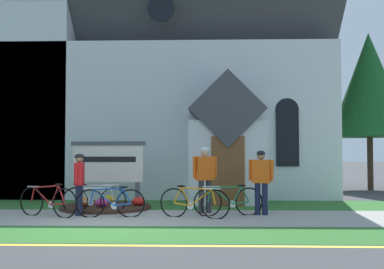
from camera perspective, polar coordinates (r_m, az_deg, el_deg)
ground at (r=13.94m, az=-7.85°, el=-8.89°), size 140.00×140.00×0.00m
sidewalk_slab at (r=11.50m, az=-6.00°, el=-10.28°), size 32.00×2.78×0.01m
grass_verge at (r=9.22m, az=-7.99°, el=-12.26°), size 32.00×1.89×0.01m
church_lawn at (r=14.18m, az=-4.52°, el=-8.78°), size 24.00×2.66×0.01m
curb_paint_stripe at (r=8.16m, az=-9.32°, el=-13.57°), size 28.00×0.16×0.01m
church_building at (r=19.98m, az=-3.76°, el=7.15°), size 12.70×11.00×13.05m
church_sign at (r=13.51m, az=-10.48°, el=-3.63°), size 2.20×0.23×1.94m
flower_bed at (r=13.34m, az=-10.71°, el=-8.83°), size 2.57×2.57×0.34m
bicycle_red at (r=11.72m, az=4.63°, el=-8.30°), size 1.78×0.37×0.81m
bicycle_orange at (r=11.57m, az=-10.15°, el=-8.38°), size 1.71×0.16×0.79m
bicycle_yellow at (r=11.28m, az=0.25°, el=-8.52°), size 1.74×0.58×0.82m
bicycle_green at (r=12.05m, az=-17.61°, el=-7.99°), size 1.69×0.71×0.86m
bicycle_white at (r=12.51m, az=-12.20°, el=-7.92°), size 1.71×0.12×0.80m
cyclist_in_green_jersey at (r=12.01m, az=-13.96°, el=-5.54°), size 0.27×0.67×1.58m
cyclist_in_red_jersey at (r=11.90m, az=8.66°, el=-5.32°), size 0.62×0.35×1.66m
cyclist_in_yellow_jersey at (r=12.13m, az=1.64°, el=-4.95°), size 0.64×0.43×1.76m
roadside_conifer at (r=21.34m, az=21.31°, el=5.83°), size 3.38×3.38×6.86m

